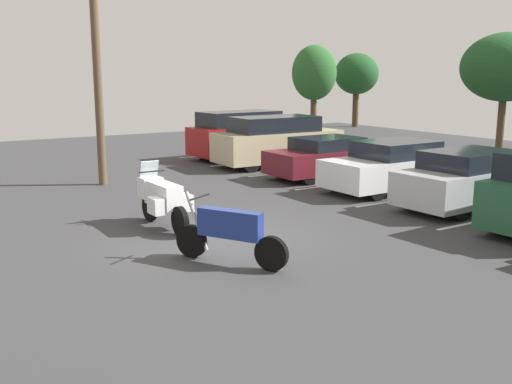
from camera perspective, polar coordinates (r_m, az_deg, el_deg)
ground at (r=12.50m, az=-4.23°, el=-4.82°), size 44.00×44.00×0.10m
motorcycle_touring at (r=13.42m, az=-9.16°, el=-0.55°), size 2.28×0.94×1.46m
motorcycle_second at (r=10.74m, az=-2.63°, el=-3.95°), size 2.09×1.26×1.28m
parking_stripes at (r=18.26m, az=12.58°, el=0.30°), size 19.19×4.91×0.01m
car_red at (r=24.43m, az=-1.07°, el=5.63°), size 2.14×4.99×1.94m
car_champagne at (r=22.28m, az=2.06°, el=4.99°), size 1.96×4.92×1.88m
car_maroon at (r=20.04m, az=7.41°, el=3.40°), size 1.85×4.73×1.36m
car_white at (r=18.13m, az=13.64°, el=2.47°), size 1.94×4.93×1.49m
car_silver at (r=16.37m, az=20.48°, el=1.19°), size 1.97×4.83×1.51m
utility_pole at (r=18.91m, az=-15.42°, el=15.50°), size 0.45×1.79×9.50m
tree_left at (r=27.30m, az=23.10°, el=11.09°), size 3.69×3.69×5.16m
tree_center at (r=35.64m, az=5.69°, el=11.43°), size 2.66×2.66×5.13m
tree_rear at (r=39.44m, az=9.76°, el=11.22°), size 2.84×2.84×4.77m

